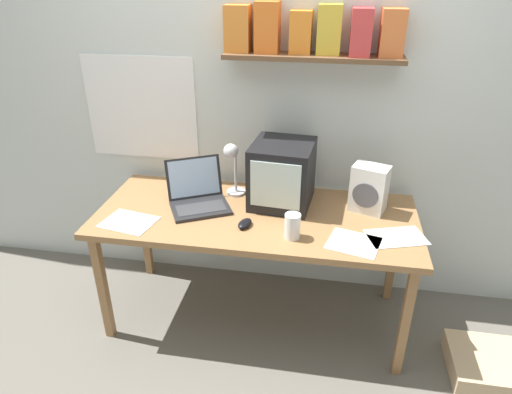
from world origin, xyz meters
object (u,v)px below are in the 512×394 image
object	(u,v)px
space_heater	(369,189)
loose_paper_near_monitor	(354,243)
juice_glass	(292,227)
computer_mouse	(245,224)
laptop	(198,194)
loose_paper_near_laptop	(129,222)
crt_monitor	(282,174)
open_notebook	(396,237)
corner_desk	(256,222)
floor_cushion	(486,365)
desk_lamp	(232,162)

from	to	relation	value
space_heater	loose_paper_near_monitor	bearing A→B (deg)	-82.41
space_heater	loose_paper_near_monitor	distance (m)	0.38
juice_glass	computer_mouse	xyz separation A→B (m)	(-0.25, 0.06, -0.04)
laptop	loose_paper_near_laptop	xyz separation A→B (m)	(-0.30, -0.26, -0.06)
crt_monitor	loose_paper_near_monitor	distance (m)	0.57
juice_glass	open_notebook	bearing A→B (deg)	9.38
open_notebook	loose_paper_near_laptop	bearing A→B (deg)	-176.46
crt_monitor	open_notebook	xyz separation A→B (m)	(0.61, -0.27, -0.17)
space_heater	loose_paper_near_laptop	world-z (taller)	space_heater
juice_glass	loose_paper_near_laptop	distance (m)	0.86
loose_paper_near_monitor	open_notebook	world-z (taller)	same
corner_desk	laptop	size ratio (longest dim) A/B	4.18
juice_glass	floor_cushion	bearing A→B (deg)	-1.58
loose_paper_near_laptop	desk_lamp	bearing A→B (deg)	39.81
space_heater	computer_mouse	size ratio (longest dim) A/B	2.23
juice_glass	floor_cushion	xyz separation A→B (m)	(1.04, -0.03, -0.72)
desk_lamp	open_notebook	distance (m)	0.97
corner_desk	loose_paper_near_monitor	world-z (taller)	loose_paper_near_monitor
corner_desk	crt_monitor	distance (m)	0.30
loose_paper_near_monitor	crt_monitor	bearing A→B (deg)	137.79
floor_cushion	desk_lamp	bearing A→B (deg)	163.47
loose_paper_near_monitor	open_notebook	distance (m)	0.23
corner_desk	floor_cushion	size ratio (longest dim) A/B	4.72
crt_monitor	laptop	xyz separation A→B (m)	(-0.46, -0.10, -0.12)
space_heater	open_notebook	distance (m)	0.32
desk_lamp	juice_glass	bearing A→B (deg)	-29.44
corner_desk	space_heater	distance (m)	0.64
corner_desk	laptop	world-z (taller)	laptop
space_heater	open_notebook	size ratio (longest dim) A/B	0.81
juice_glass	loose_paper_near_laptop	xyz separation A→B (m)	(-0.86, -0.00, -0.06)
open_notebook	floor_cushion	xyz separation A→B (m)	(0.53, -0.11, -0.66)
laptop	loose_paper_near_monitor	xyz separation A→B (m)	(0.86, -0.26, -0.06)
desk_lamp	corner_desk	bearing A→B (deg)	-31.92
crt_monitor	space_heater	world-z (taller)	crt_monitor
corner_desk	loose_paper_near_laptop	xyz separation A→B (m)	(-0.64, -0.21, 0.06)
space_heater	computer_mouse	world-z (taller)	space_heater
space_heater	floor_cushion	size ratio (longest dim) A/B	0.71
laptop	open_notebook	xyz separation A→B (m)	(1.07, -0.17, -0.06)
loose_paper_near_laptop	open_notebook	world-z (taller)	same
corner_desk	crt_monitor	bearing A→B (deg)	51.15
juice_glass	computer_mouse	distance (m)	0.26
laptop	juice_glass	distance (m)	0.61
space_heater	juice_glass	bearing A→B (deg)	-117.59
loose_paper_near_laptop	loose_paper_near_monitor	size ratio (longest dim) A/B	1.04
loose_paper_near_monitor	open_notebook	size ratio (longest dim) A/B	0.89
crt_monitor	space_heater	distance (m)	0.48
floor_cushion	juice_glass	bearing A→B (deg)	178.42
laptop	juice_glass	bearing A→B (deg)	-52.28
loose_paper_near_laptop	laptop	bearing A→B (deg)	40.29
laptop	floor_cushion	world-z (taller)	laptop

